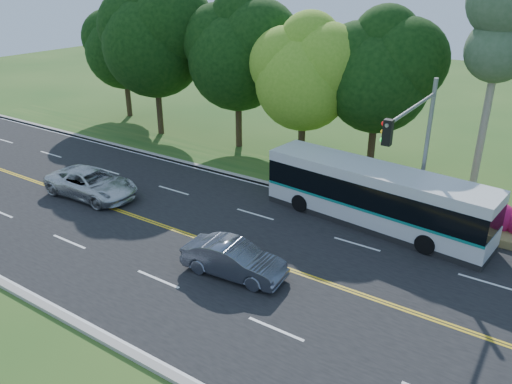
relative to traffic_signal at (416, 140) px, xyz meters
The scene contains 12 objects.
ground 9.65m from the traffic_signal, 140.23° to the right, with size 120.00×120.00×0.00m, color #25521B.
road 9.65m from the traffic_signal, 140.23° to the right, with size 60.00×14.00×0.02m, color black.
curb_north 8.15m from the traffic_signal, 164.96° to the left, with size 60.00×0.30×0.15m, color #A79F96.
curb_south 14.86m from the traffic_signal, 117.35° to the right, with size 60.00×0.30×0.15m, color #A79F96.
grass_verge 8.74m from the traffic_signal, 151.03° to the left, with size 60.00×4.00×0.10m, color #25521B.
lane_markings 9.71m from the traffic_signal, 140.63° to the right, with size 57.60×13.82×0.00m.
tree_row 13.61m from the traffic_signal, 150.00° to the left, with size 44.70×9.10×13.84m.
bougainvillea_hedge 4.86m from the traffic_signal, 75.94° to the left, with size 9.50×2.25×1.50m.
traffic_signal is the anchor object (origin of this frame).
transit_bus 3.67m from the traffic_signal, 167.30° to the left, with size 11.16×3.56×2.87m.
sedan 9.25m from the traffic_signal, 123.89° to the right, with size 1.49×4.28×1.41m, color slate.
suv 16.85m from the traffic_signal, 162.58° to the right, with size 2.48×5.37×1.49m, color silver.
Camera 1 is at (12.01, -15.34, 11.21)m, focal length 35.00 mm.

